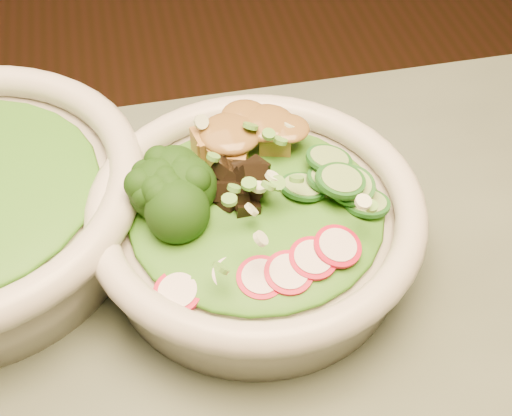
{
  "coord_description": "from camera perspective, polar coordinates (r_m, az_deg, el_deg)",
  "views": [
    {
      "loc": [
        -0.2,
        -0.15,
        1.19
      ],
      "look_at": [
        -0.13,
        0.19,
        0.8
      ],
      "focal_mm": 50.0,
      "sensor_mm": 36.0,
      "label": 1
    }
  ],
  "objects": [
    {
      "name": "mushroom_heap",
      "position": [
        0.52,
        -0.18,
        1.92
      ],
      "size": [
        0.08,
        0.08,
        0.04
      ],
      "primitive_type": null,
      "rotation": [
        0.0,
        0.0,
        -0.22
      ],
      "color": "black",
      "rests_on": "salad_bowl"
    },
    {
      "name": "tofu_cubes",
      "position": [
        0.55,
        -0.72,
        5.25
      ],
      "size": [
        0.09,
        0.07,
        0.03
      ],
      "primitive_type": null,
      "rotation": [
        0.0,
        0.0,
        -0.22
      ],
      "color": "#AA7B38",
      "rests_on": "salad_bowl"
    },
    {
      "name": "cucumber_slices",
      "position": [
        0.52,
        6.6,
        1.47
      ],
      "size": [
        0.08,
        0.08,
        0.03
      ],
      "primitive_type": null,
      "rotation": [
        0.0,
        0.0,
        -0.22
      ],
      "color": "#87B564",
      "rests_on": "salad_bowl"
    },
    {
      "name": "radish_slices",
      "position": [
        0.48,
        1.39,
        -4.99
      ],
      "size": [
        0.11,
        0.06,
        0.02
      ],
      "primitive_type": null,
      "rotation": [
        0.0,
        0.0,
        -0.22
      ],
      "color": "#A70C28",
      "rests_on": "salad_bowl"
    },
    {
      "name": "salad_bowl",
      "position": [
        0.53,
        -0.0,
        -1.37
      ],
      "size": [
        0.25,
        0.25,
        0.07
      ],
      "rotation": [
        0.0,
        0.0,
        -0.22
      ],
      "color": "beige",
      "rests_on": "dining_table"
    },
    {
      "name": "peanut_sauce",
      "position": [
        0.54,
        -0.73,
        6.18
      ],
      "size": [
        0.06,
        0.05,
        0.01
      ],
      "primitive_type": "ellipsoid",
      "color": "brown",
      "rests_on": "tofu_cubes"
    },
    {
      "name": "broccoli_florets",
      "position": [
        0.5,
        -6.47,
        0.31
      ],
      "size": [
        0.09,
        0.08,
        0.04
      ],
      "primitive_type": null,
      "rotation": [
        0.0,
        0.0,
        -0.22
      ],
      "color": "black",
      "rests_on": "salad_bowl"
    },
    {
      "name": "lettuce_bed",
      "position": [
        0.52,
        -0.0,
        0.08
      ],
      "size": [
        0.19,
        0.19,
        0.02
      ],
      "primitive_type": "ellipsoid",
      "color": "#246C16",
      "rests_on": "salad_bowl"
    },
    {
      "name": "scallion_garnish",
      "position": [
        0.5,
        -0.0,
        1.75
      ],
      "size": [
        0.18,
        0.18,
        0.02
      ],
      "primitive_type": null,
      "color": "#559B36",
      "rests_on": "salad_bowl"
    }
  ]
}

